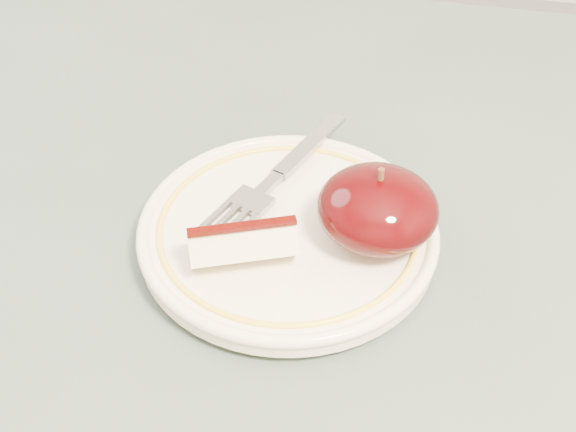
% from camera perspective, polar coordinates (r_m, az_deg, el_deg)
% --- Properties ---
extents(table, '(0.90, 0.90, 0.75)m').
position_cam_1_polar(table, '(0.57, -5.97, -13.21)').
color(table, brown).
rests_on(table, ground).
extents(plate, '(0.20, 0.20, 0.02)m').
position_cam_1_polar(plate, '(0.53, 0.00, -1.11)').
color(plate, beige).
rests_on(plate, table).
extents(apple_half, '(0.08, 0.07, 0.06)m').
position_cam_1_polar(apple_half, '(0.51, 6.39, 0.52)').
color(apple_half, black).
rests_on(apple_half, plate).
extents(apple_wedge, '(0.07, 0.05, 0.03)m').
position_cam_1_polar(apple_wedge, '(0.50, -3.22, -2.05)').
color(apple_wedge, '#F5E6B5').
rests_on(apple_wedge, plate).
extents(fork, '(0.08, 0.16, 0.00)m').
position_cam_1_polar(fork, '(0.56, -0.74, 2.90)').
color(fork, gray).
rests_on(fork, plate).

